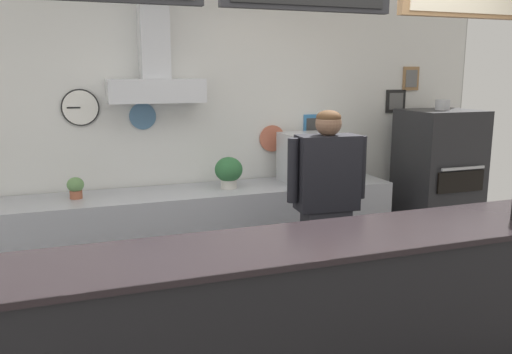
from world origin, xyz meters
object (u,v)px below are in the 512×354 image
potted_oregano (347,163)px  potted_sage (229,171)px  pizza_oven (437,187)px  potted_rosemary (76,187)px  espresso_machine (309,158)px  shop_worker (326,213)px

potted_oregano → potted_sage: bearing=-177.8°
pizza_oven → potted_rosemary: bearing=176.6°
espresso_machine → potted_oregano: espresso_machine is taller
potted_oregano → potted_sage: size_ratio=0.96×
pizza_oven → shop_worker: pizza_oven is taller
potted_rosemary → shop_worker: bearing=-30.7°
potted_sage → pizza_oven: bearing=-3.9°
potted_rosemary → potted_oregano: potted_oregano is taller
potted_oregano → pizza_oven: bearing=-11.8°
pizza_oven → shop_worker: bearing=-153.7°
shop_worker → potted_rosemary: 2.01m
shop_worker → potted_oregano: shop_worker is taller
shop_worker → espresso_machine: 1.05m
shop_worker → potted_oregano: (0.75, 1.01, 0.17)m
shop_worker → potted_rosemary: shop_worker is taller
espresso_machine → potted_rosemary: bearing=178.4°
espresso_machine → potted_sage: 0.78m
potted_oregano → potted_sage: 1.21m
espresso_machine → potted_rosemary: size_ratio=3.13×
potted_oregano → potted_sage: potted_sage is taller
potted_rosemary → potted_oregano: size_ratio=0.65×
pizza_oven → potted_sage: 2.15m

